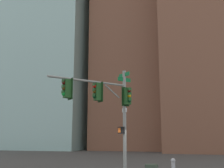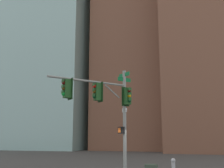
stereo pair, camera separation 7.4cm
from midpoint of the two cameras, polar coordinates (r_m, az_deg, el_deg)
signal_pole_assembly at (r=15.82m, az=-0.94°, el=-3.58°), size 4.11×3.78×6.11m
fire_hydrant at (r=16.95m, az=12.84°, el=-16.21°), size 0.34×0.26×0.87m
building_brick_midblock at (r=55.27m, az=7.38°, el=13.10°), size 19.11×16.57×49.16m
building_glass_tower at (r=64.58m, az=-14.81°, el=12.91°), size 24.71×28.60×55.74m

